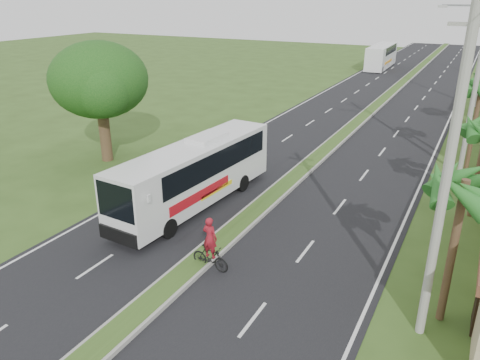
% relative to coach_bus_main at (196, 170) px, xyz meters
% --- Properties ---
extents(ground, '(180.00, 180.00, 0.00)m').
position_rel_coach_bus_main_xyz_m(ground, '(3.07, -6.82, -1.90)').
color(ground, '#334C1C').
rests_on(ground, ground).
extents(road_asphalt, '(14.00, 160.00, 0.02)m').
position_rel_coach_bus_main_xyz_m(road_asphalt, '(3.07, 13.18, -1.89)').
color(road_asphalt, black).
rests_on(road_asphalt, ground).
extents(median_strip, '(1.20, 160.00, 0.18)m').
position_rel_coach_bus_main_xyz_m(median_strip, '(3.07, 13.18, -1.80)').
color(median_strip, gray).
rests_on(median_strip, ground).
extents(lane_edge_left, '(0.12, 160.00, 0.01)m').
position_rel_coach_bus_main_xyz_m(lane_edge_left, '(-3.63, 13.18, -1.90)').
color(lane_edge_left, silver).
rests_on(lane_edge_left, ground).
extents(lane_edge_right, '(0.12, 160.00, 0.01)m').
position_rel_coach_bus_main_xyz_m(lane_edge_right, '(9.77, 13.18, -1.90)').
color(lane_edge_right, silver).
rests_on(lane_edge_right, ground).
extents(palm_verge_a, '(2.40, 2.40, 5.45)m').
position_rel_coach_bus_main_xyz_m(palm_verge_a, '(12.07, -3.82, 2.84)').
color(palm_verge_a, '#473321').
rests_on(palm_verge_a, ground).
extents(shade_tree, '(6.30, 6.00, 7.54)m').
position_rel_coach_bus_main_xyz_m(shade_tree, '(-9.04, 3.20, 3.12)').
color(shade_tree, '#473321').
rests_on(shade_tree, ground).
extents(utility_pole_a, '(1.60, 0.28, 11.00)m').
position_rel_coach_bus_main_xyz_m(utility_pole_a, '(11.57, -4.82, 3.77)').
color(utility_pole_a, gray).
rests_on(utility_pole_a, ground).
extents(utility_pole_b, '(3.20, 0.28, 12.00)m').
position_rel_coach_bus_main_xyz_m(utility_pole_b, '(11.54, 11.18, 4.35)').
color(utility_pole_b, gray).
rests_on(utility_pole_b, ground).
extents(coach_bus_main, '(2.99, 10.84, 3.46)m').
position_rel_coach_bus_main_xyz_m(coach_bus_main, '(0.00, 0.00, 0.00)').
color(coach_bus_main, silver).
rests_on(coach_bus_main, ground).
extents(coach_bus_far, '(2.66, 11.13, 3.23)m').
position_rel_coach_bus_main_xyz_m(coach_bus_far, '(-2.03, 52.30, -0.07)').
color(coach_bus_far, white).
rests_on(coach_bus_far, ground).
extents(motorcyclist, '(1.69, 0.58, 2.25)m').
position_rel_coach_bus_main_xyz_m(motorcyclist, '(3.73, -4.82, -1.08)').
color(motorcyclist, black).
rests_on(motorcyclist, ground).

